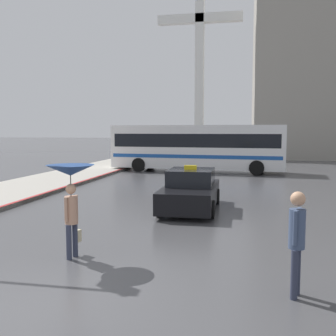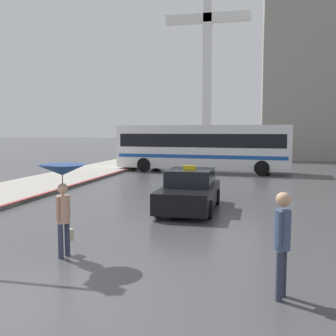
% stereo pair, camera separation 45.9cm
% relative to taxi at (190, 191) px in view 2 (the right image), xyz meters
% --- Properties ---
extents(ground_plane, '(300.00, 300.00, 0.00)m').
position_rel_taxi_xyz_m(ground_plane, '(-1.44, -8.34, -0.66)').
color(ground_plane, '#424244').
extents(taxi, '(1.91, 4.15, 1.61)m').
position_rel_taxi_xyz_m(taxi, '(0.00, 0.00, 0.00)').
color(taxi, black).
rests_on(taxi, ground_plane).
extents(city_bus, '(12.08, 3.68, 3.21)m').
position_rel_taxi_xyz_m(city_bus, '(-1.32, 13.23, 1.13)').
color(city_bus, silver).
rests_on(city_bus, ground_plane).
extents(pedestrian_with_umbrella, '(1.04, 1.04, 2.09)m').
position_rel_taxi_xyz_m(pedestrian_with_umbrella, '(-1.87, -5.89, 1.03)').
color(pedestrian_with_umbrella, '#2D3347').
rests_on(pedestrian_with_umbrella, ground_plane).
extents(pedestrian_man, '(0.35, 0.42, 1.82)m').
position_rel_taxi_xyz_m(pedestrian_man, '(2.76, -7.12, 0.42)').
color(pedestrian_man, '#2D3347').
rests_on(pedestrian_man, ground_plane).
extents(monument_cross, '(8.87, 0.90, 20.16)m').
position_rel_taxi_xyz_m(monument_cross, '(-2.87, 28.23, 10.77)').
color(monument_cross, white).
rests_on(monument_cross, ground_plane).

